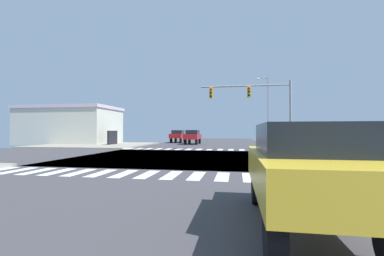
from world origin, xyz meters
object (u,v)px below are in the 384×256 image
Objects in this scene: street_lamp at (267,105)px; sedan_nearside_1 at (193,136)px; traffic_signal_mast at (253,99)px; sedan_farside_2 at (178,135)px; bank_building at (71,125)px; sedan_crossing_3 at (304,165)px.

sedan_nearside_1 is at bearing -159.65° from street_lamp.
sedan_farside_2 is at bearing 125.20° from traffic_signal_mast.
street_lamp is 11.48m from sedan_nearside_1.
bank_building is (-26.54, -5.71, -2.94)m from street_lamp.
sedan_nearside_1 is (-9.96, -3.69, -4.36)m from street_lamp.
bank_building reaches higher than sedan_nearside_1.
sedan_crossing_3 is (-0.29, -19.14, -3.56)m from traffic_signal_mast.
traffic_signal_mast is 19.47m from sedan_crossing_3.
street_lamp is at bearing 79.12° from traffic_signal_mast.
traffic_signal_mast reaches higher than bank_building.
street_lamp is at bearing 176.91° from sedan_farside_2.
sedan_nearside_1 is at bearing 6.92° from bank_building.
bank_building is at bearing 130.80° from sedan_crossing_3.
street_lamp is (2.67, 13.88, 0.80)m from traffic_signal_mast.
street_lamp reaches higher than sedan_nearside_1.
street_lamp is at bearing -159.65° from sedan_nearside_1.
bank_building is 3.19× the size of sedan_nearside_1.
traffic_signal_mast is at bearing 89.14° from sedan_crossing_3.
sedan_farside_2 is 35.18m from sedan_crossing_3.
bank_building is 3.19× the size of sedan_crossing_3.
street_lamp is at bearing 12.14° from bank_building.
sedan_farside_2 is at bearing 176.91° from street_lamp.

